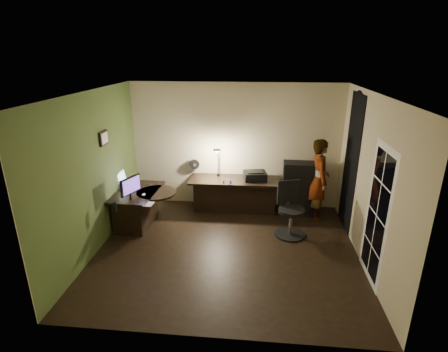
# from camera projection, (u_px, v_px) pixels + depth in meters

# --- Properties ---
(floor) EXTENTS (4.50, 4.00, 0.01)m
(floor) POSITION_uv_depth(u_px,v_px,m) (227.00, 250.00, 6.13)
(floor) COLOR black
(floor) RESTS_ON ground
(ceiling) EXTENTS (4.50, 4.00, 0.01)m
(ceiling) POSITION_uv_depth(u_px,v_px,m) (227.00, 93.00, 5.21)
(ceiling) COLOR silver
(ceiling) RESTS_ON floor
(wall_back) EXTENTS (4.50, 0.01, 2.70)m
(wall_back) POSITION_uv_depth(u_px,v_px,m) (235.00, 146.00, 7.55)
(wall_back) COLOR #BEB187
(wall_back) RESTS_ON floor
(wall_front) EXTENTS (4.50, 0.01, 2.70)m
(wall_front) POSITION_uv_depth(u_px,v_px,m) (210.00, 241.00, 3.80)
(wall_front) COLOR #BEB187
(wall_front) RESTS_ON floor
(wall_left) EXTENTS (0.01, 4.00, 2.70)m
(wall_left) POSITION_uv_depth(u_px,v_px,m) (94.00, 173.00, 5.88)
(wall_left) COLOR #BEB187
(wall_left) RESTS_ON floor
(wall_right) EXTENTS (0.01, 4.00, 2.70)m
(wall_right) POSITION_uv_depth(u_px,v_px,m) (370.00, 183.00, 5.47)
(wall_right) COLOR #BEB187
(wall_right) RESTS_ON floor
(green_wall_overlay) EXTENTS (0.00, 4.00, 2.70)m
(green_wall_overlay) POSITION_uv_depth(u_px,v_px,m) (95.00, 173.00, 5.88)
(green_wall_overlay) COLOR #435826
(green_wall_overlay) RESTS_ON floor
(arched_doorway) EXTENTS (0.01, 0.90, 2.60)m
(arched_doorway) POSITION_uv_depth(u_px,v_px,m) (351.00, 163.00, 6.56)
(arched_doorway) COLOR black
(arched_doorway) RESTS_ON floor
(french_door) EXTENTS (0.02, 0.92, 2.10)m
(french_door) POSITION_uv_depth(u_px,v_px,m) (377.00, 215.00, 5.05)
(french_door) COLOR white
(french_door) RESTS_ON floor
(framed_picture) EXTENTS (0.04, 0.30, 0.25)m
(framed_picture) POSITION_uv_depth(u_px,v_px,m) (104.00, 138.00, 6.13)
(framed_picture) COLOR black
(framed_picture) RESTS_ON wall_left
(desk_left) EXTENTS (0.81, 1.27, 0.71)m
(desk_left) POSITION_uv_depth(u_px,v_px,m) (139.00, 208.00, 6.93)
(desk_left) COLOR black
(desk_left) RESTS_ON floor
(desk_right) EXTENTS (1.93, 0.69, 0.72)m
(desk_right) POSITION_uv_depth(u_px,v_px,m) (234.00, 195.00, 7.53)
(desk_right) COLOR black
(desk_right) RESTS_ON floor
(cabinet) EXTENTS (0.77, 0.40, 1.14)m
(cabinet) POSITION_uv_depth(u_px,v_px,m) (300.00, 189.00, 7.33)
(cabinet) COLOR black
(cabinet) RESTS_ON floor
(laptop_stand) EXTENTS (0.29, 0.27, 0.10)m
(laptop_stand) POSITION_uv_depth(u_px,v_px,m) (128.00, 185.00, 7.04)
(laptop_stand) COLOR silver
(laptop_stand) RESTS_ON desk_left
(laptop) EXTENTS (0.36, 0.34, 0.22)m
(laptop) POSITION_uv_depth(u_px,v_px,m) (129.00, 177.00, 6.98)
(laptop) COLOR silver
(laptop) RESTS_ON laptop_stand
(monitor) EXTENTS (0.27, 0.50, 0.33)m
(monitor) POSITION_uv_depth(u_px,v_px,m) (130.00, 192.00, 6.39)
(monitor) COLOR black
(monitor) RESTS_ON desk_left
(mouse) EXTENTS (0.09, 0.11, 0.04)m
(mouse) POSITION_uv_depth(u_px,v_px,m) (144.00, 195.00, 6.64)
(mouse) COLOR silver
(mouse) RESTS_ON desk_left
(phone) EXTENTS (0.07, 0.13, 0.01)m
(phone) POSITION_uv_depth(u_px,v_px,m) (133.00, 191.00, 6.87)
(phone) COLOR black
(phone) RESTS_ON desk_left
(pen) EXTENTS (0.02, 0.14, 0.01)m
(pen) POSITION_uv_depth(u_px,v_px,m) (165.00, 192.00, 6.78)
(pen) COLOR black
(pen) RESTS_ON desk_left
(speaker) EXTENTS (0.09, 0.09, 0.18)m
(speaker) POSITION_uv_depth(u_px,v_px,m) (115.00, 207.00, 5.95)
(speaker) COLOR black
(speaker) RESTS_ON desk_left
(notepad) EXTENTS (0.16, 0.22, 0.01)m
(notepad) POSITION_uv_depth(u_px,v_px,m) (149.00, 204.00, 6.26)
(notepad) COLOR silver
(notepad) RESTS_ON desk_left
(desk_fan) EXTENTS (0.25, 0.20, 0.34)m
(desk_fan) POSITION_uv_depth(u_px,v_px,m) (194.00, 167.00, 7.71)
(desk_fan) COLOR black
(desk_fan) RESTS_ON desk_right
(headphones) EXTENTS (0.20, 0.12, 0.09)m
(headphones) POSITION_uv_depth(u_px,v_px,m) (227.00, 182.00, 7.20)
(headphones) COLOR navy
(headphones) RESTS_ON desk_right
(printer) EXTENTS (0.52, 0.44, 0.21)m
(printer) POSITION_uv_depth(u_px,v_px,m) (255.00, 176.00, 7.37)
(printer) COLOR black
(printer) RESTS_ON desk_right
(desk_lamp) EXTENTS (0.25, 0.37, 0.73)m
(desk_lamp) POSITION_uv_depth(u_px,v_px,m) (218.00, 160.00, 7.51)
(desk_lamp) COLOR black
(desk_lamp) RESTS_ON desk_right
(office_chair) EXTENTS (0.71, 0.71, 1.02)m
(office_chair) POSITION_uv_depth(u_px,v_px,m) (291.00, 210.00, 6.46)
(office_chair) COLOR black
(office_chair) RESTS_ON floor
(person) EXTENTS (0.45, 0.63, 1.68)m
(person) POSITION_uv_depth(u_px,v_px,m) (319.00, 180.00, 7.04)
(person) COLOR #D8A88C
(person) RESTS_ON floor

